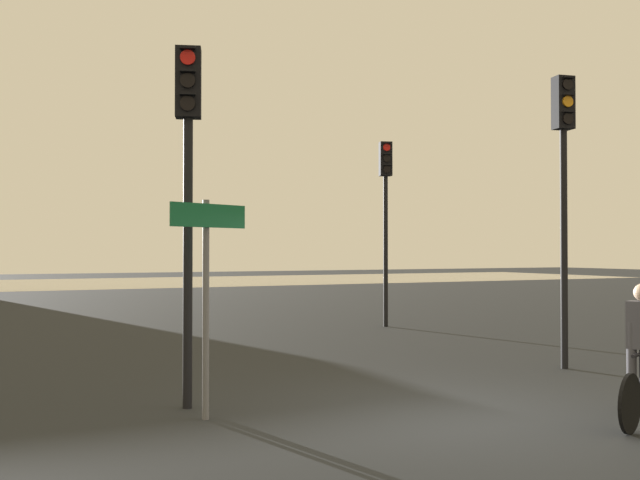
% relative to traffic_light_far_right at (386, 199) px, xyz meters
% --- Properties ---
extents(ground_plane, '(120.00, 120.00, 0.00)m').
position_rel_traffic_light_far_right_xyz_m(ground_plane, '(-4.41, -9.17, -3.37)').
color(ground_plane, black).
extents(water_strip, '(80.00, 16.00, 0.01)m').
position_rel_traffic_light_far_right_xyz_m(water_strip, '(-4.41, 29.97, -3.37)').
color(water_strip, '#9E937F').
rests_on(water_strip, ground).
extents(traffic_light_far_right, '(0.38, 0.39, 4.88)m').
position_rel_traffic_light_far_right_xyz_m(traffic_light_far_right, '(0.00, 0.00, 0.00)').
color(traffic_light_far_right, black).
rests_on(traffic_light_far_right, ground).
extents(traffic_light_near_left, '(0.38, 0.40, 4.59)m').
position_rel_traffic_light_far_right_xyz_m(traffic_light_near_left, '(-7.29, -7.34, -0.19)').
color(traffic_light_near_left, black).
rests_on(traffic_light_near_left, ground).
extents(traffic_light_near_right, '(0.36, 0.38, 4.97)m').
position_rel_traffic_light_far_right_xyz_m(traffic_light_near_right, '(-0.72, -7.11, 0.05)').
color(traffic_light_near_right, black).
rests_on(traffic_light_near_right, ground).
extents(direction_sign_post, '(1.03, 0.44, 2.60)m').
position_rel_traffic_light_far_right_xyz_m(direction_sign_post, '(-7.25, -8.04, -1.67)').
color(direction_sign_post, slate).
rests_on(direction_sign_post, ground).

